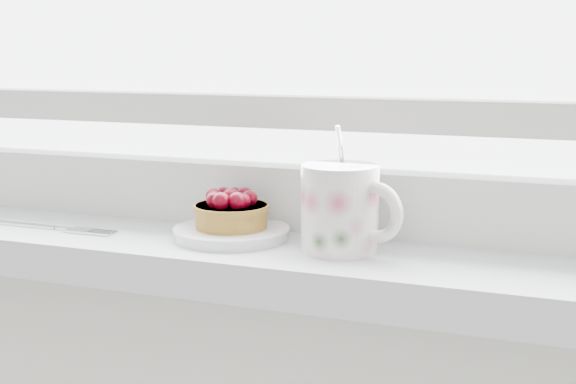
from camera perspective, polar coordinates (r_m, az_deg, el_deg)
The scene contains 4 objects.
saucer at distance 0.85m, azimuth -4.03°, elevation -2.92°, with size 0.12×0.12×0.01m, color silver.
raspberry_tart at distance 0.85m, azimuth -4.06°, elevation -1.30°, with size 0.08×0.08×0.04m.
floral_mug at distance 0.79m, azimuth 3.88°, elevation -1.07°, with size 0.12×0.10×0.12m.
fork at distance 0.94m, azimuth -16.87°, elevation -2.38°, with size 0.18×0.02×0.00m.
Camera 1 is at (0.32, 1.14, 1.14)m, focal length 50.00 mm.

